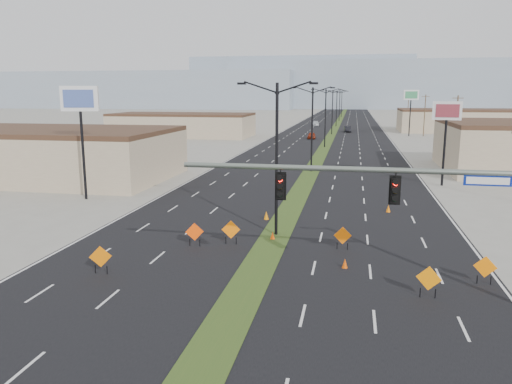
% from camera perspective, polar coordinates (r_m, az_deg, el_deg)
% --- Properties ---
extents(ground, '(600.00, 600.00, 0.00)m').
position_cam_1_polar(ground, '(22.51, -2.47, -13.33)').
color(ground, gray).
rests_on(ground, ground).
extents(road_surface, '(25.00, 400.00, 0.02)m').
position_cam_1_polar(road_surface, '(120.36, 8.72, 6.68)').
color(road_surface, black).
rests_on(road_surface, ground).
extents(median_strip, '(2.00, 400.00, 0.04)m').
position_cam_1_polar(median_strip, '(120.36, 8.72, 6.68)').
color(median_strip, '#2F4F1C').
rests_on(median_strip, ground).
extents(building_sw_far, '(30.00, 14.00, 4.50)m').
position_cam_1_polar(building_sw_far, '(111.40, -8.41, 7.49)').
color(building_sw_far, tan).
rests_on(building_sw_far, ground).
extents(building_se_far, '(44.00, 16.00, 5.00)m').
position_cam_1_polar(building_se_far, '(134.24, 25.50, 7.25)').
color(building_se_far, tan).
rests_on(building_se_far, ground).
extents(mesa_west, '(180.00, 50.00, 22.00)m').
position_cam_1_polar(mesa_west, '(324.84, -11.84, 11.32)').
color(mesa_west, '#8897A9').
rests_on(mesa_west, ground).
extents(mesa_center, '(220.00, 50.00, 28.00)m').
position_cam_1_polar(mesa_center, '(321.86, 17.64, 11.58)').
color(mesa_center, '#8897A9').
rests_on(mesa_center, ground).
extents(mesa_backdrop, '(140.00, 50.00, 32.00)m').
position_cam_1_polar(mesa_backdrop, '(341.74, 5.27, 12.33)').
color(mesa_backdrop, '#8897A9').
rests_on(mesa_backdrop, ground).
extents(signal_mast, '(16.30, 0.60, 8.00)m').
position_cam_1_polar(signal_mast, '(22.67, 20.22, -1.08)').
color(signal_mast, slate).
rests_on(signal_mast, ground).
extents(streetlight_0, '(5.15, 0.24, 10.02)m').
position_cam_1_polar(streetlight_0, '(32.50, 2.38, 4.28)').
color(streetlight_0, black).
rests_on(streetlight_0, ground).
extents(streetlight_1, '(5.15, 0.24, 10.02)m').
position_cam_1_polar(streetlight_1, '(60.22, 6.43, 7.44)').
color(streetlight_1, black).
rests_on(streetlight_1, ground).
extents(streetlight_2, '(5.15, 0.24, 10.02)m').
position_cam_1_polar(streetlight_2, '(88.12, 7.93, 8.59)').
color(streetlight_2, black).
rests_on(streetlight_2, ground).
extents(streetlight_3, '(5.15, 0.24, 10.02)m').
position_cam_1_polar(streetlight_3, '(116.06, 8.72, 9.19)').
color(streetlight_3, black).
rests_on(streetlight_3, ground).
extents(streetlight_4, '(5.15, 0.24, 10.02)m').
position_cam_1_polar(streetlight_4, '(144.03, 9.20, 9.55)').
color(streetlight_4, black).
rests_on(streetlight_4, ground).
extents(streetlight_5, '(5.15, 0.24, 10.02)m').
position_cam_1_polar(streetlight_5, '(172.01, 9.52, 9.80)').
color(streetlight_5, black).
rests_on(streetlight_5, ground).
extents(streetlight_6, '(5.15, 0.24, 10.02)m').
position_cam_1_polar(streetlight_6, '(199.99, 9.76, 9.98)').
color(streetlight_6, black).
rests_on(streetlight_6, ground).
extents(utility_pole_1, '(1.60, 0.20, 9.00)m').
position_cam_1_polar(utility_pole_1, '(81.46, 21.89, 7.16)').
color(utility_pole_1, '#4C3823').
rests_on(utility_pole_1, ground).
extents(utility_pole_2, '(1.60, 0.20, 9.00)m').
position_cam_1_polar(utility_pole_2, '(115.99, 18.71, 8.36)').
color(utility_pole_2, '#4C3823').
rests_on(utility_pole_2, ground).
extents(utility_pole_3, '(1.60, 0.20, 9.00)m').
position_cam_1_polar(utility_pole_3, '(150.73, 16.98, 9.00)').
color(utility_pole_3, '#4C3823').
rests_on(utility_pole_3, ground).
extents(car_left, '(1.69, 4.00, 1.35)m').
position_cam_1_polar(car_left, '(104.35, 6.37, 6.42)').
color(car_left, maroon).
rests_on(car_left, ground).
extents(car_mid, '(1.84, 4.42, 1.42)m').
position_cam_1_polar(car_mid, '(123.87, 10.42, 7.08)').
color(car_mid, black).
rests_on(car_mid, ground).
extents(car_far, '(2.23, 4.82, 1.36)m').
position_cam_1_polar(car_far, '(145.15, 6.84, 7.76)').
color(car_far, silver).
rests_on(car_far, ground).
extents(construction_sign_0, '(1.08, 0.46, 1.53)m').
position_cam_1_polar(construction_sign_0, '(27.54, -17.35, -7.18)').
color(construction_sign_0, '#D76404').
rests_on(construction_sign_0, ground).
extents(construction_sign_1, '(1.06, 0.45, 1.49)m').
position_cam_1_polar(construction_sign_1, '(31.16, -7.04, -4.64)').
color(construction_sign_1, '#FF4705').
rests_on(construction_sign_1, ground).
extents(construction_sign_2, '(1.15, 0.23, 1.54)m').
position_cam_1_polar(construction_sign_2, '(31.35, -2.89, -4.41)').
color(construction_sign_2, orange).
rests_on(construction_sign_2, ground).
extents(construction_sign_3, '(1.07, 0.16, 1.43)m').
position_cam_1_polar(construction_sign_3, '(30.74, 9.87, -5.02)').
color(construction_sign_3, '#DD5C04').
rests_on(construction_sign_3, ground).
extents(construction_sign_4, '(1.12, 0.38, 1.54)m').
position_cam_1_polar(construction_sign_4, '(24.68, 19.13, -9.44)').
color(construction_sign_4, orange).
rests_on(construction_sign_4, ground).
extents(construction_sign_5, '(1.08, 0.31, 1.46)m').
position_cam_1_polar(construction_sign_5, '(27.41, 24.72, -7.89)').
color(construction_sign_5, orange).
rests_on(construction_sign_5, ground).
extents(cone_0, '(0.42, 0.42, 0.54)m').
position_cam_1_polar(cone_0, '(32.47, 1.91, -5.01)').
color(cone_0, '#F44A05').
rests_on(cone_0, ground).
extents(cone_1, '(0.35, 0.35, 0.54)m').
position_cam_1_polar(cone_1, '(27.76, 10.12, -8.04)').
color(cone_1, '#DA4904').
rests_on(cone_1, ground).
extents(cone_2, '(0.46, 0.46, 0.60)m').
position_cam_1_polar(cone_2, '(41.17, 14.89, -1.84)').
color(cone_2, orange).
rests_on(cone_2, ground).
extents(cone_3, '(0.47, 0.47, 0.64)m').
position_cam_1_polar(cone_3, '(37.50, 1.18, -2.69)').
color(cone_3, orange).
rests_on(cone_3, ground).
extents(pole_sign_west, '(3.25, 1.05, 9.96)m').
position_cam_1_polar(pole_sign_west, '(46.42, -19.47, 9.14)').
color(pole_sign_west, black).
rests_on(pole_sign_west, ground).
extents(pole_sign_east_near, '(2.79, 1.00, 8.54)m').
position_cam_1_polar(pole_sign_east_near, '(54.06, 20.96, 7.93)').
color(pole_sign_east_near, black).
rests_on(pole_sign_east_near, ground).
extents(pole_sign_east_far, '(3.28, 0.72, 10.01)m').
position_cam_1_polar(pole_sign_east_far, '(115.32, 17.30, 10.19)').
color(pole_sign_east_far, black).
rests_on(pole_sign_east_far, ground).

